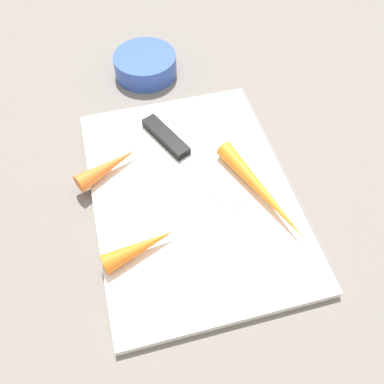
% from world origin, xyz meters
% --- Properties ---
extents(ground_plane, '(1.40, 1.40, 0.00)m').
position_xyz_m(ground_plane, '(0.00, 0.00, 0.00)').
color(ground_plane, slate).
extents(cutting_board, '(0.36, 0.26, 0.01)m').
position_xyz_m(cutting_board, '(0.00, 0.00, 0.01)').
color(cutting_board, white).
rests_on(cutting_board, ground_plane).
extents(knife, '(0.19, 0.10, 0.01)m').
position_xyz_m(knife, '(0.09, 0.01, 0.02)').
color(knife, '#B7B7BC').
rests_on(knife, cutting_board).
extents(carrot_shortest, '(0.05, 0.10, 0.02)m').
position_xyz_m(carrot_shortest, '(-0.07, 0.08, 0.02)').
color(carrot_shortest, orange).
rests_on(carrot_shortest, cutting_board).
extents(carrot_longest, '(0.17, 0.08, 0.02)m').
position_xyz_m(carrot_longest, '(-0.03, -0.09, 0.02)').
color(carrot_longest, orange).
rests_on(carrot_longest, cutting_board).
extents(carrot_medium, '(0.06, 0.10, 0.02)m').
position_xyz_m(carrot_medium, '(0.06, 0.10, 0.02)').
color(carrot_medium, orange).
rests_on(carrot_medium, cutting_board).
extents(small_bowl, '(0.10, 0.10, 0.04)m').
position_xyz_m(small_bowl, '(0.27, 0.01, 0.02)').
color(small_bowl, '#3351B2').
rests_on(small_bowl, ground_plane).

